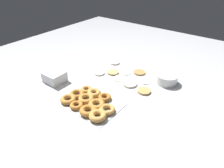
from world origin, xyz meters
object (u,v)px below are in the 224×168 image
object	(u,v)px
pancake_7	(130,84)
donut_tray	(90,102)
pancake_8	(120,78)
batter_bowl	(167,79)
container_stack	(55,77)
pancake_2	(114,63)
pancake_3	(139,72)
pancake_1	(126,73)
pancake_4	(145,81)
pancake_5	(144,91)
pancake_0	(113,72)
pancake_6	(99,73)

from	to	relation	value
pancake_7	donut_tray	bearing A→B (deg)	-101.80
pancake_8	batter_bowl	world-z (taller)	batter_bowl
container_stack	pancake_8	bearing A→B (deg)	42.05
pancake_2	pancake_3	world-z (taller)	same
donut_tray	container_stack	world-z (taller)	container_stack
pancake_2	pancake_7	world-z (taller)	pancake_7
pancake_1	pancake_4	bearing A→B (deg)	-6.17
pancake_4	pancake_5	xyz separation A→B (m)	(0.06, -0.13, 0.00)
pancake_5	donut_tray	bearing A→B (deg)	-121.29
pancake_0	pancake_6	size ratio (longest dim) A/B	1.08
pancake_3	batter_bowl	size ratio (longest dim) A/B	0.60
donut_tray	batter_bowl	world-z (taller)	batter_bowl
donut_tray	pancake_6	bearing A→B (deg)	121.60
pancake_8	batter_bowl	size ratio (longest dim) A/B	0.64
pancake_5	container_stack	bearing A→B (deg)	-154.73
pancake_6	batter_bowl	bearing A→B (deg)	22.15
pancake_8	pancake_0	bearing A→B (deg)	159.19
pancake_4	pancake_8	bearing A→B (deg)	-155.21
pancake_3	donut_tray	xyz separation A→B (m)	(-0.04, -0.58, 0.01)
pancake_5	pancake_3	bearing A→B (deg)	127.49
pancake_7	batter_bowl	bearing A→B (deg)	43.16
pancake_2	pancake_4	bearing A→B (deg)	-16.28
pancake_1	pancake_3	xyz separation A→B (m)	(0.09, 0.07, 0.00)
pancake_2	pancake_8	distance (m)	0.29
pancake_0	pancake_3	size ratio (longest dim) A/B	0.96
pancake_0	pancake_3	bearing A→B (deg)	37.47
pancake_5	pancake_7	distance (m)	0.14
pancake_0	pancake_7	world-z (taller)	same
pancake_0	pancake_4	xyz separation A→B (m)	(0.29, 0.05, -0.00)
donut_tray	batter_bowl	xyz separation A→B (m)	(0.29, 0.57, 0.02)
pancake_1	pancake_8	bearing A→B (deg)	-81.16
pancake_1	pancake_3	world-z (taller)	pancake_3
pancake_0	pancake_6	world-z (taller)	pancake_0
pancake_4	pancake_6	size ratio (longest dim) A/B	1.07
pancake_0	batter_bowl	bearing A→B (deg)	17.15
pancake_3	pancake_8	bearing A→B (deg)	-113.68
pancake_4	pancake_5	size ratio (longest dim) A/B	0.96
container_stack	pancake_4	bearing A→B (deg)	37.19
pancake_6	pancake_7	world-z (taller)	pancake_7
pancake_5	pancake_0	bearing A→B (deg)	166.28
pancake_2	pancake_3	distance (m)	0.28
pancake_3	pancake_8	distance (m)	0.19
pancake_1	pancake_7	size ratio (longest dim) A/B	0.80
pancake_4	pancake_0	bearing A→B (deg)	-170.82
batter_bowl	pancake_3	bearing A→B (deg)	178.56
pancake_7	pancake_3	bearing A→B (deg)	99.81
pancake_2	batter_bowl	world-z (taller)	batter_bowl
pancake_1	batter_bowl	world-z (taller)	batter_bowl
pancake_5	container_stack	world-z (taller)	container_stack
pancake_6	donut_tray	bearing A→B (deg)	-58.40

